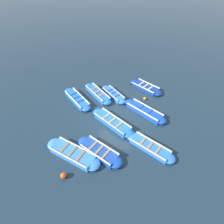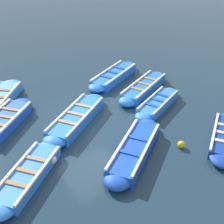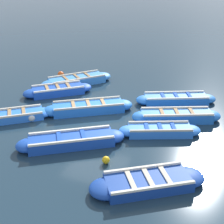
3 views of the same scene
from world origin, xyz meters
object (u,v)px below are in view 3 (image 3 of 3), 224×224
Objects in this scene: boat_alongside at (176,99)px; boat_mid_row at (77,80)px; boat_drifting at (88,108)px; buoy_orange_near at (61,74)px; boat_end_of_row at (10,116)px; boat_outer_left at (58,90)px; boat_tucked at (176,116)px; boat_outer_right at (148,182)px; boat_stern_in at (160,130)px; buoy_yellow_far at (32,118)px; buoy_white_drifting at (106,160)px; boat_far_corner at (71,141)px.

boat_mid_row is (0.56, 5.42, 0.02)m from boat_alongside.
boat_drifting is 1.03× the size of boat_mid_row.
boat_alongside is at bearing -99.47° from buoy_orange_near.
boat_alongside is 1.02× the size of boat_mid_row.
boat_mid_row reaches higher than boat_drifting.
boat_outer_left is (3.24, -0.29, 0.03)m from boat_end_of_row.
boat_outer_left is at bearing 83.10° from boat_tucked.
boat_alongside is at bearing -95.85° from boat_mid_row.
boat_outer_left reaches higher than boat_alongside.
boat_outer_right is 3.17m from boat_stern_in.
boat_outer_right is at bearing -111.99° from buoy_yellow_far.
boat_mid_row is at bearing 35.14° from buoy_white_drifting.
buoy_white_drifting is (-4.60, -4.56, -0.06)m from boat_outer_left.
boat_far_corner is at bearing -153.50° from boat_mid_row.
boat_far_corner reaches higher than boat_stern_in.
boat_stern_in is at bearing -103.15° from boat_drifting.
boat_drifting is 14.78× the size of buoy_white_drifting.
boat_end_of_row is 3.24m from boat_drifting.
buoy_yellow_far is at bearing 66.45° from boat_far_corner.
boat_mid_row is 6.36m from boat_far_corner.
buoy_orange_near is (3.53, 3.49, -0.02)m from boat_drifting.
buoy_white_drifting is (-3.29, -2.25, -0.07)m from boat_drifting.
boat_outer_left is (-1.09, 5.59, 0.00)m from boat_alongside.
boat_outer_left is at bearing 101.04° from boat_alongside.
boat_mid_row reaches higher than boat_end_of_row.
boat_mid_row is (1.65, -0.17, 0.01)m from boat_outer_left.
boat_tucked is at bearing -112.33° from buoy_orange_near.
boat_alongside is at bearing -53.79° from boat_drifting.
boat_outer_right is at bearing -171.39° from boat_stern_in.
boat_end_of_row is 1.02× the size of boat_outer_left.
boat_mid_row is at bearing -5.80° from boat_outer_left.
boat_far_corner is at bearing 69.25° from boat_outer_right.
boat_drifting is at bearing 76.85° from boat_stern_in.
boat_tucked is at bearing -68.14° from boat_end_of_row.
boat_outer_right is 10.85× the size of buoy_yellow_far.
boat_far_corner is 1.16× the size of boat_stern_in.
boat_alongside is 10.29× the size of buoy_orange_near.
boat_tucked is at bearing -80.97° from boat_drifting.
boat_far_corner is at bearing -143.39° from boat_outer_left.
boat_end_of_row reaches higher than buoy_white_drifting.
boat_outer_left is at bearing 49.54° from boat_outer_right.
boat_tucked reaches higher than boat_stern_in.
boat_far_corner is 3.29m from boat_stern_in.
buoy_orange_near is 5.50m from buoy_yellow_far.
boat_drifting reaches higher than boat_alongside.
boat_alongside is 1.03× the size of boat_far_corner.
buoy_yellow_far is at bearing -168.94° from boat_outer_left.
boat_drifting is 1.00× the size of boat_alongside.
buoy_yellow_far is at bearing -73.76° from boat_end_of_row.
buoy_white_drifting is (-6.81, -5.74, -0.05)m from buoy_orange_near.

